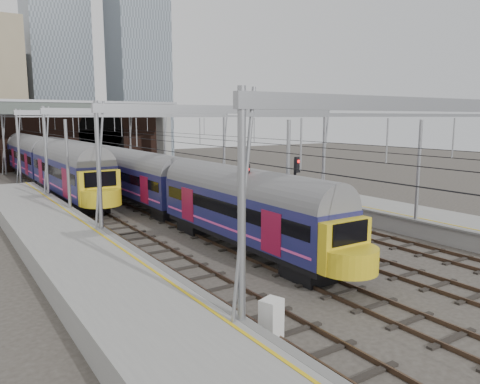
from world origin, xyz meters
TOP-DOWN VIEW (x-y plane):
  - ground at (0.00, 0.00)m, footprint 160.00×160.00m
  - platform_left at (-10.18, 2.50)m, footprint 4.32×55.00m
  - platform_right at (10.18, -1.50)m, footprint 4.32×47.00m
  - tracks at (0.00, 15.00)m, footprint 14.40×80.00m
  - overhead_line at (0.00, 21.49)m, footprint 16.80×80.00m
  - retaining_wall at (1.40, 51.93)m, footprint 28.00×2.75m
  - overbridge at (0.00, 46.00)m, footprint 28.00×3.00m
  - city_skyline at (2.73, 70.48)m, footprint 37.50×27.50m
  - train_main at (-2.00, 25.56)m, footprint 2.59×59.94m
  - train_second at (-6.00, 50.05)m, footprint 3.01×69.52m
  - signal_near_left at (-2.68, 2.07)m, footprint 0.36×0.47m
  - signal_near_centre at (1.59, 3.26)m, footprint 0.38×0.47m
  - relay_cabinet at (-6.90, -5.76)m, footprint 0.83×0.76m
  - equip_cover_a at (-1.31, 1.75)m, footprint 0.95×0.83m
  - equip_cover_b at (1.87, 1.72)m, footprint 1.01×0.75m
  - equip_cover_c at (2.60, 6.09)m, footprint 0.98×0.73m

SIDE VIEW (x-z plane):
  - ground at x=0.00m, z-range 0.00..0.00m
  - tracks at x=0.00m, z-range -0.09..0.13m
  - equip_cover_a at x=-1.31m, z-range 0.00..0.09m
  - equip_cover_c at x=2.60m, z-range 0.00..0.11m
  - equip_cover_b at x=1.87m, z-range 0.00..0.11m
  - platform_left at x=-10.18m, z-range -0.01..1.11m
  - platform_right at x=10.18m, z-range -0.01..1.11m
  - relay_cabinet at x=-6.90m, z-range 0.00..1.36m
  - train_main at x=-2.00m, z-range 0.10..4.62m
  - train_second at x=-6.00m, z-range 0.06..5.17m
  - signal_near_left at x=-2.68m, z-range 0.63..5.47m
  - signal_near_centre at x=1.59m, z-range 0.64..5.56m
  - retaining_wall at x=1.40m, z-range -0.17..8.83m
  - overhead_line at x=0.00m, z-range 2.57..10.57m
  - overbridge at x=0.00m, z-range 2.64..11.89m
  - city_skyline at x=2.73m, z-range -12.91..47.09m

